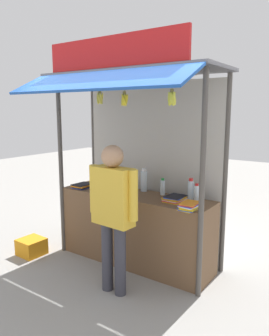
{
  "coord_description": "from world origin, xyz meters",
  "views": [
    {
      "loc": [
        2.41,
        -3.47,
        2.04
      ],
      "look_at": [
        0.0,
        0.0,
        1.29
      ],
      "focal_mm": 35.33,
      "sensor_mm": 36.0,
      "label": 1
    }
  ],
  "objects": [
    {
      "name": "stall_structure",
      "position": [
        0.0,
        0.11,
        1.7
      ],
      "size": [
        2.33,
        1.43,
        2.85
      ],
      "color": "#4C4742",
      "rests_on": "ground"
    },
    {
      "name": "banana_bunch_inner_right",
      "position": [
        0.13,
        -0.39,
        2.15
      ],
      "size": [
        0.1,
        0.1,
        0.29
      ],
      "color": "#332D23"
    },
    {
      "name": "magazine_stack_right",
      "position": [
        0.89,
        -0.22,
        0.98
      ],
      "size": [
        0.21,
        0.27,
        0.08
      ],
      "color": "yellow",
      "rests_on": "stall_counter"
    },
    {
      "name": "stall_counter",
      "position": [
        0.0,
        0.0,
        0.47
      ],
      "size": [
        2.13,
        0.58,
        0.94
      ],
      "primitive_type": "cube",
      "color": "brown",
      "rests_on": "ground"
    },
    {
      "name": "magazine_stack_mid_right",
      "position": [
        -0.14,
        -0.22,
        0.99
      ],
      "size": [
        0.23,
        0.28,
        0.09
      ],
      "color": "white",
      "rests_on": "stall_counter"
    },
    {
      "name": "banana_bunch_inner_left",
      "position": [
        -0.23,
        -0.39,
        2.18
      ],
      "size": [
        0.1,
        0.1,
        0.27
      ],
      "color": "#332D23"
    },
    {
      "name": "magazine_stack_left",
      "position": [
        0.59,
        -0.0,
        0.98
      ],
      "size": [
        0.24,
        0.29,
        0.07
      ],
      "color": "yellow",
      "rests_on": "stall_counter"
    },
    {
      "name": "vendor_person",
      "position": [
        0.24,
        -0.76,
        1.01
      ],
      "size": [
        0.63,
        0.24,
        1.67
      ],
      "rotation": [
        0.0,
        0.0,
        -0.07
      ],
      "color": "#383842",
      "rests_on": "ground"
    },
    {
      "name": "water_bottle_far_left",
      "position": [
        0.82,
        0.14,
        1.05
      ],
      "size": [
        0.06,
        0.06,
        0.22
      ],
      "color": "silver",
      "rests_on": "stall_counter"
    },
    {
      "name": "banana_bunch_leftmost",
      "position": [
        0.74,
        -0.39,
        2.15
      ],
      "size": [
        0.1,
        0.11,
        0.3
      ],
      "color": "#332D23"
    },
    {
      "name": "ground_plane",
      "position": [
        0.0,
        0.0,
        0.0
      ],
      "size": [
        20.0,
        20.0,
        0.0
      ],
      "primitive_type": "plane",
      "color": "gray"
    },
    {
      "name": "water_bottle_back_left",
      "position": [
        0.32,
        0.19,
        1.05
      ],
      "size": [
        0.06,
        0.06,
        0.22
      ],
      "color": "silver",
      "rests_on": "stall_counter"
    },
    {
      "name": "plastic_crate",
      "position": [
        -1.33,
        -0.66,
        0.12
      ],
      "size": [
        0.34,
        0.34,
        0.23
      ],
      "primitive_type": "cube",
      "rotation": [
        0.0,
        0.0,
        -0.04
      ],
      "color": "orange",
      "rests_on": "ground"
    },
    {
      "name": "water_bottle_mid_left",
      "position": [
        -0.57,
        0.16,
        1.07
      ],
      "size": [
        0.08,
        0.08,
        0.28
      ],
      "color": "silver",
      "rests_on": "stall_counter"
    },
    {
      "name": "water_bottle_front_right",
      "position": [
        0.73,
        0.16,
        1.07
      ],
      "size": [
        0.08,
        0.08,
        0.27
      ],
      "color": "silver",
      "rests_on": "stall_counter"
    },
    {
      "name": "water_bottle_rear_center",
      "position": [
        0.01,
        0.21,
        1.09
      ],
      "size": [
        0.09,
        0.09,
        0.32
      ],
      "color": "silver",
      "rests_on": "stall_counter"
    },
    {
      "name": "magazine_stack_back_right",
      "position": [
        -0.82,
        -0.12,
        0.97
      ],
      "size": [
        0.24,
        0.29,
        0.05
      ],
      "color": "blue",
      "rests_on": "stall_counter"
    }
  ]
}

